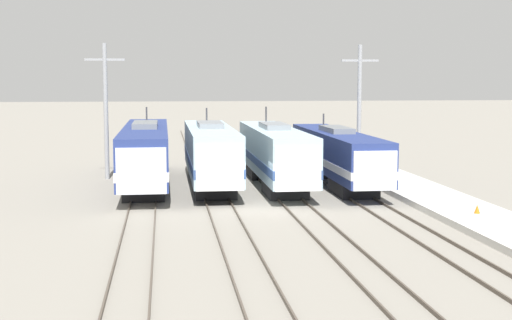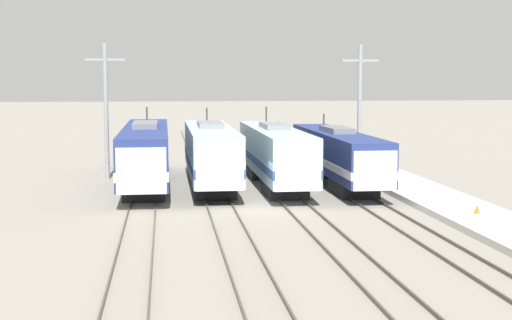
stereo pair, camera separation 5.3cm
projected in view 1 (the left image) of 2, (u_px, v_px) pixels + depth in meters
name	position (u px, v px, depth m)	size (l,w,h in m)	color
ground_plane	(258.00, 207.00, 39.84)	(400.00, 400.00, 0.00)	gray
rail_pair_far_left	(142.00, 209.00, 39.00)	(1.51, 120.00, 0.15)	#4C4238
rail_pair_center_left	(220.00, 207.00, 39.55)	(1.51, 120.00, 0.15)	#4C4238
rail_pair_center_right	(296.00, 205.00, 40.10)	(1.51, 120.00, 0.15)	#4C4238
rail_pair_far_right	(370.00, 203.00, 40.65)	(1.51, 120.00, 0.15)	#4C4238
locomotive_far_left	(146.00, 154.00, 47.52)	(2.97, 20.01, 5.12)	black
locomotive_center_left	(211.00, 154.00, 46.98)	(2.93, 16.46, 5.11)	#232326
locomotive_center_right	(275.00, 154.00, 47.35)	(2.84, 17.44, 5.18)	#232326
locomotive_far_right	(338.00, 155.00, 47.98)	(2.74, 18.16, 4.64)	black
catenary_tower_left	(106.00, 108.00, 50.71)	(2.80, 0.32, 9.69)	gray
catenary_tower_right	(359.00, 107.00, 53.09)	(2.80, 0.32, 9.69)	gray
platform	(439.00, 200.00, 41.17)	(4.00, 120.00, 0.35)	beige
traffic_cone	(477.00, 209.00, 36.11)	(0.29, 0.29, 0.45)	orange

